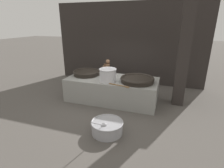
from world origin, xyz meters
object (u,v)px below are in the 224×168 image
Objects in this scene: giant_wok_near at (87,73)px; giant_wok_far at (137,79)px; cook at (108,73)px; prep_bowl_vegetables at (107,127)px; stock_pot at (108,75)px.

giant_wok_far is (2.30, -0.26, 0.00)m from giant_wok_near.
cook reaches higher than prep_bowl_vegetables.
giant_wok_near is 2.31m from giant_wok_far.
stock_pot reaches higher than giant_wok_far.
cook is (0.60, 1.10, -0.27)m from giant_wok_near.
giant_wok_far reaches higher than prep_bowl_vegetables.
cook is at bearing 61.60° from giant_wok_near.
giant_wok_near is at bearing 155.34° from stock_pot.
giant_wok_near is 3.18m from prep_bowl_vegetables.
prep_bowl_vegetables is (0.65, -1.90, -1.02)m from stock_pot.
stock_pot is at bearing 108.80° from prep_bowl_vegetables.
giant_wok_far reaches higher than giant_wok_near.
stock_pot is 2.25m from prep_bowl_vegetables.
prep_bowl_vegetables is (-0.46, -2.19, -0.86)m from giant_wok_far.
giant_wok_near reaches higher than prep_bowl_vegetables.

